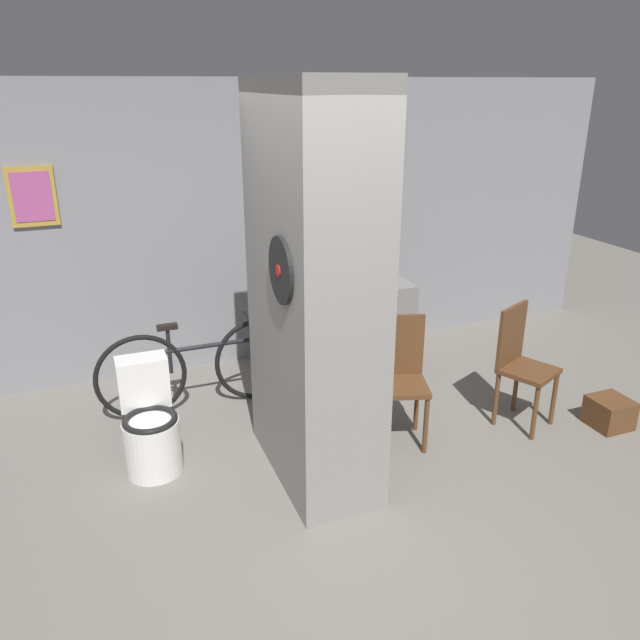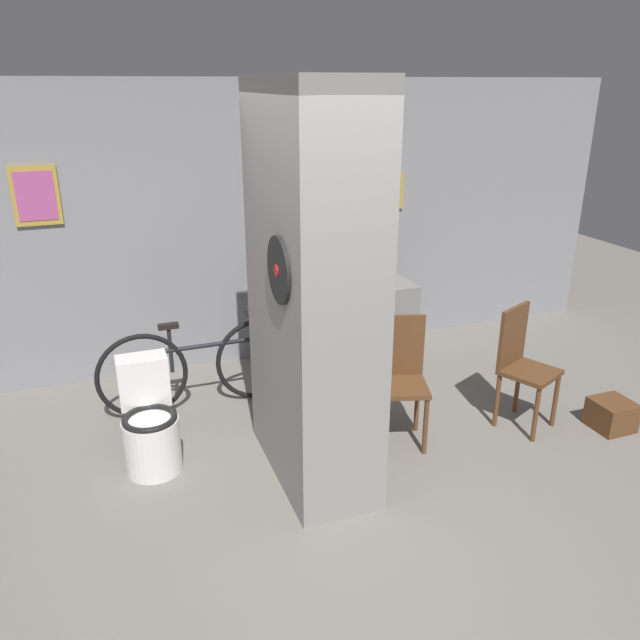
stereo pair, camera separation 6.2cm
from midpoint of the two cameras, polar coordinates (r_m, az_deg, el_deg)
The scene contains 11 objects.
ground_plane at distance 4.08m, azimuth 2.07°, elevation -17.90°, with size 14.00×14.00×0.00m, color slate.
wall_back at distance 5.83m, azimuth -7.72°, elevation 8.34°, with size 8.00×0.09×2.60m.
pillar_center at distance 3.96m, azimuth -0.25°, elevation 2.43°, with size 0.59×1.20×2.60m.
counter_shelf at distance 5.52m, azimuth 2.51°, elevation -1.49°, with size 1.25×0.44×0.90m.
toilet at distance 4.57m, azimuth -14.93°, elevation -9.23°, with size 0.39×0.55×0.76m.
chair_near_pillar at distance 4.67m, azimuth 7.69°, elevation -4.96°, with size 0.48×0.48×0.96m.
chair_by_doorway at distance 5.09m, azimuth 18.33°, elevation -3.66°, with size 0.50×0.50×0.96m.
bicycle at distance 5.22m, azimuth -10.40°, elevation -4.14°, with size 1.68×0.42×0.78m.
bottle_tall at distance 5.35m, azimuth 1.45°, elevation 4.30°, with size 0.08×0.08×0.33m.
bottle_short at distance 5.41m, azimuth 2.63°, elevation 4.27°, with size 0.08×0.08×0.29m.
floor_crate at distance 5.46m, azimuth 25.40°, elevation -7.82°, with size 0.29×0.29×0.23m.
Camera 2 is at (-1.21, -2.94, 2.56)m, focal length 35.00 mm.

